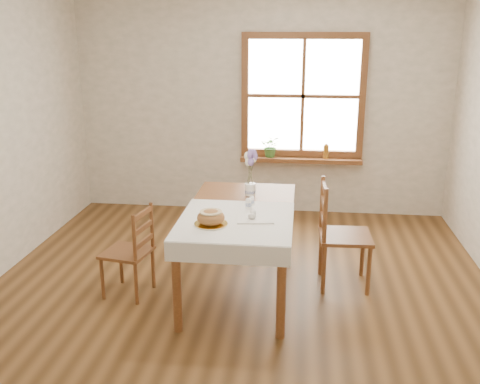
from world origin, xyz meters
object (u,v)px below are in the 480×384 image
object	(u,v)px
chair_left	(127,251)
chair_right	(345,235)
dining_table	(240,218)
flower_vase	(250,190)
bread_plate	(211,224)

from	to	relation	value
chair_left	chair_right	bearing A→B (deg)	112.25
chair_right	chair_left	bearing A→B (deg)	99.65
chair_left	chair_right	xyz separation A→B (m)	(1.87, 0.39, 0.08)
dining_table	chair_left	bearing A→B (deg)	-168.58
flower_vase	chair_right	bearing A→B (deg)	-11.82
flower_vase	chair_left	bearing A→B (deg)	-150.39
dining_table	chair_left	size ratio (longest dim) A/B	2.01
bread_plate	flower_vase	xyz separation A→B (m)	(0.23, 0.82, 0.04)
chair_left	chair_right	size ratio (longest dim) A/B	0.83
flower_vase	dining_table	bearing A→B (deg)	-97.55
dining_table	chair_right	size ratio (longest dim) A/B	1.67
chair_right	bread_plate	world-z (taller)	chair_right
bread_plate	chair_right	bearing A→B (deg)	30.28
dining_table	flower_vase	size ratio (longest dim) A/B	14.68
chair_left	bread_plate	distance (m)	0.90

